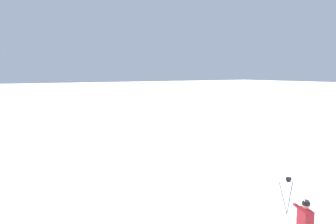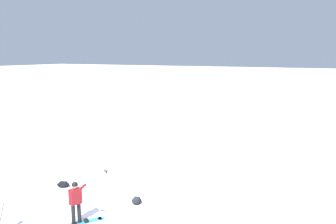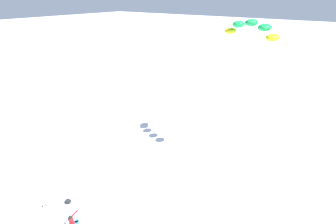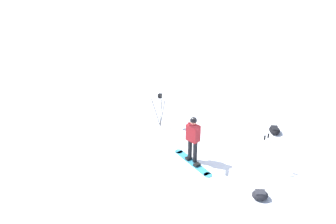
{
  "view_description": "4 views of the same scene",
  "coord_description": "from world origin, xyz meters",
  "px_view_note": "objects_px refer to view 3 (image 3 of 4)",
  "views": [
    {
      "loc": [
        4.06,
        -8.01,
        4.94
      ],
      "look_at": [
        -1.85,
        -4.29,
        4.06
      ],
      "focal_mm": 33.75,
      "sensor_mm": 36.0,
      "label": 1
    },
    {
      "loc": [
        -8.93,
        -8.5,
        6.04
      ],
      "look_at": [
        -2.21,
        -5.1,
        4.7
      ],
      "focal_mm": 34.66,
      "sensor_mm": 36.0,
      "label": 2
    },
    {
      "loc": [
        -9.73,
        2.8,
        12.3
      ],
      "look_at": [
        -3.0,
        -6.86,
        6.07
      ],
      "focal_mm": 23.49,
      "sensor_mm": 36.0,
      "label": 3
    },
    {
      "loc": [
        2.18,
        -10.14,
        6.71
      ],
      "look_at": [
        -0.94,
        -2.28,
        2.5
      ],
      "focal_mm": 38.99,
      "sensor_mm": 36.0,
      "label": 4
    }
  ],
  "objects_px": {
    "snowboarder": "(72,224)",
    "gear_bag_small": "(68,201)",
    "ski_poles": "(46,210)",
    "traction_kite": "(251,28)"
  },
  "relations": [
    {
      "from": "gear_bag_small",
      "to": "ski_poles",
      "type": "bearing_deg",
      "value": 96.0
    },
    {
      "from": "snowboarder",
      "to": "ski_poles",
      "type": "relative_size",
      "value": 1.29
    },
    {
      "from": "snowboarder",
      "to": "gear_bag_small",
      "type": "height_order",
      "value": "snowboarder"
    },
    {
      "from": "gear_bag_small",
      "to": "ski_poles",
      "type": "relative_size",
      "value": 0.45
    },
    {
      "from": "traction_kite",
      "to": "gear_bag_small",
      "type": "xyz_separation_m",
      "value": [
        7.14,
        10.76,
        -10.33
      ]
    },
    {
      "from": "traction_kite",
      "to": "gear_bag_small",
      "type": "bearing_deg",
      "value": 56.44
    },
    {
      "from": "snowboarder",
      "to": "traction_kite",
      "type": "distance_m",
      "value": 15.9
    },
    {
      "from": "gear_bag_small",
      "to": "ski_poles",
      "type": "distance_m",
      "value": 1.58
    },
    {
      "from": "gear_bag_small",
      "to": "traction_kite",
      "type": "bearing_deg",
      "value": -123.56
    },
    {
      "from": "ski_poles",
      "to": "snowboarder",
      "type": "bearing_deg",
      "value": -171.26
    }
  ]
}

